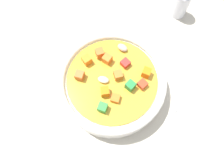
% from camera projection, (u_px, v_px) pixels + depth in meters
% --- Properties ---
extents(ground_plane, '(1.40, 1.40, 0.02)m').
position_uv_depth(ground_plane, '(112.00, 90.00, 0.44)').
color(ground_plane, '#BAB2A0').
extents(soup_bowl_main, '(0.19, 0.19, 0.06)m').
position_uv_depth(soup_bowl_main, '(112.00, 83.00, 0.41)').
color(soup_bowl_main, white).
rests_on(soup_bowl_main, ground_plane).
extents(spoon, '(0.11, 0.17, 0.01)m').
position_uv_depth(spoon, '(172.00, 62.00, 0.45)').
color(spoon, silver).
rests_on(spoon, ground_plane).
extents(pepper_shaker, '(0.03, 0.03, 0.08)m').
position_uv_depth(pepper_shaker, '(183.00, 1.00, 0.46)').
color(pepper_shaker, silver).
rests_on(pepper_shaker, ground_plane).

